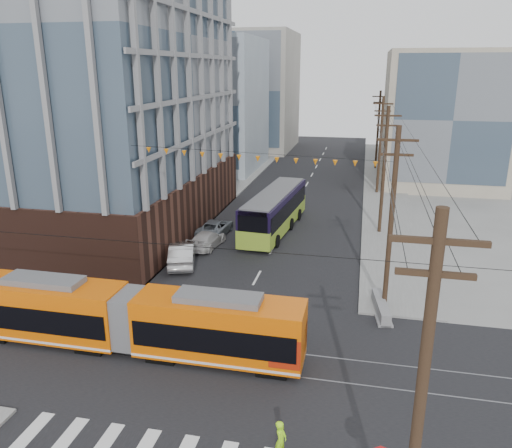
{
  "coord_description": "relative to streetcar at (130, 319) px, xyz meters",
  "views": [
    {
      "loc": [
        6.71,
        -17.25,
        13.93
      ],
      "look_at": [
        0.83,
        9.88,
        5.25
      ],
      "focal_mm": 35.0,
      "sensor_mm": 36.0,
      "label": 1
    }
  ],
  "objects": [
    {
      "name": "utility_pole_far",
      "position": [
        12.9,
        52.35,
        3.78
      ],
      "size": [
        0.3,
        0.3,
        11.0
      ],
      "primitive_type": "cylinder",
      "color": "black",
      "rests_on": "ground"
    },
    {
      "name": "bg_bldg_ne_far",
      "position": [
        22.4,
        64.35,
        5.28
      ],
      "size": [
        16.0,
        16.0,
        14.0
      ],
      "primitive_type": "cube",
      "color": "#8C99A5",
      "rests_on": "ground"
    },
    {
      "name": "ground",
      "position": [
        4.4,
        -3.65,
        -1.72
      ],
      "size": [
        160.0,
        160.0,
        0.0
      ],
      "primitive_type": "plane",
      "color": "slate"
    },
    {
      "name": "city_bus",
      "position": [
        3.7,
        21.14,
        0.11
      ],
      "size": [
        3.96,
        13.13,
        3.66
      ],
      "primitive_type": null,
      "rotation": [
        0.0,
        0.0,
        -0.09
      ],
      "color": "black",
      "rests_on": "ground"
    },
    {
      "name": "streetcar",
      "position": [
        0.0,
        0.0,
        0.0
      ],
      "size": [
        17.85,
        2.58,
        3.44
      ],
      "primitive_type": null,
      "rotation": [
        0.0,
        0.0,
        -0.0
      ],
      "color": "#D85703",
      "rests_on": "ground"
    },
    {
      "name": "bg_bldg_nw_near",
      "position": [
        -12.6,
        48.35,
        7.28
      ],
      "size": [
        18.0,
        16.0,
        18.0
      ],
      "primitive_type": "cube",
      "color": "#8C99A5",
      "rests_on": "ground"
    },
    {
      "name": "jersey_barrier",
      "position": [
        12.7,
        6.86,
        -1.34
      ],
      "size": [
        1.35,
        3.84,
        0.75
      ],
      "primitive_type": "cube",
      "rotation": [
        0.0,
        0.0,
        0.14
      ],
      "color": "gray",
      "rests_on": "ground"
    },
    {
      "name": "bg_bldg_ne_near",
      "position": [
        20.4,
        44.35,
        6.28
      ],
      "size": [
        14.0,
        14.0,
        16.0
      ],
      "primitive_type": "cube",
      "color": "gray",
      "rests_on": "ground"
    },
    {
      "name": "pedestrian",
      "position": [
        8.8,
        -5.96,
        -0.88
      ],
      "size": [
        0.46,
        0.65,
        1.68
      ],
      "primitive_type": "imported",
      "rotation": [
        0.0,
        0.0,
        1.47
      ],
      "color": "#A4F716",
      "rests_on": "ground"
    },
    {
      "name": "parked_car_white",
      "position": [
        -0.87,
        15.62,
        -1.05
      ],
      "size": [
        2.33,
        4.78,
        1.34
      ],
      "primitive_type": "imported",
      "rotation": [
        0.0,
        0.0,
        3.04
      ],
      "color": "#BBB8B8",
      "rests_on": "ground"
    },
    {
      "name": "bg_bldg_nw_far",
      "position": [
        -9.6,
        68.35,
        8.28
      ],
      "size": [
        16.0,
        18.0,
        20.0
      ],
      "primitive_type": "cube",
      "color": "gray",
      "rests_on": "ground"
    },
    {
      "name": "parked_car_silver",
      "position": [
        -1.55,
        11.69,
        -0.88
      ],
      "size": [
        3.19,
        5.39,
        1.68
      ],
      "primitive_type": "imported",
      "rotation": [
        0.0,
        0.0,
        3.44
      ],
      "color": "silver",
      "rests_on": "ground"
    },
    {
      "name": "utility_pole_near",
      "position": [
        12.9,
        -9.65,
        3.78
      ],
      "size": [
        0.3,
        0.3,
        11.0
      ],
      "primitive_type": "cylinder",
      "color": "black",
      "rests_on": "ground"
    },
    {
      "name": "parked_car_grey",
      "position": [
        -1.14,
        18.78,
        -1.03
      ],
      "size": [
        2.43,
        5.01,
        1.37
      ],
      "primitive_type": "imported",
      "rotation": [
        0.0,
        0.0,
        3.11
      ],
      "color": "slate",
      "rests_on": "ground"
    },
    {
      "name": "office_building",
      "position": [
        -17.6,
        19.35,
        12.58
      ],
      "size": [
        30.0,
        25.0,
        28.6
      ],
      "primitive_type": "cube",
      "color": "#381E16",
      "rests_on": "ground"
    }
  ]
}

